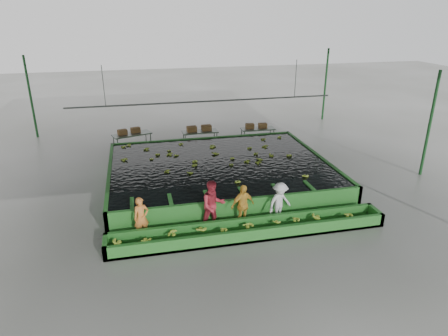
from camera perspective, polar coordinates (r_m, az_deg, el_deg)
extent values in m
plane|color=slate|center=(17.47, 0.37, -3.64)|extent=(80.00, 80.00, 0.00)
cube|color=gray|center=(15.97, 0.41, 12.78)|extent=(20.00, 22.00, 0.04)
cube|color=black|center=(18.48, -0.69, 0.69)|extent=(9.70, 7.70, 0.00)
cylinder|color=#59605B|center=(21.16, -2.76, 9.48)|extent=(0.08, 0.08, 14.00)
cylinder|color=#59605B|center=(20.70, -16.83, 11.14)|extent=(0.04, 0.04, 2.00)
cylinder|color=#59605B|center=(22.38, 10.19, 12.46)|extent=(0.04, 0.04, 2.00)
imported|color=orange|center=(14.25, -11.73, -6.97)|extent=(0.64, 0.52, 1.51)
imported|color=#BA2C3B|center=(14.38, -1.56, -5.36)|extent=(1.01, 0.84, 1.88)
imported|color=yellow|center=(14.67, 2.67, -5.37)|extent=(1.03, 0.65, 1.62)
imported|color=silver|center=(15.10, 7.98, -4.86)|extent=(1.16, 0.93, 1.57)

